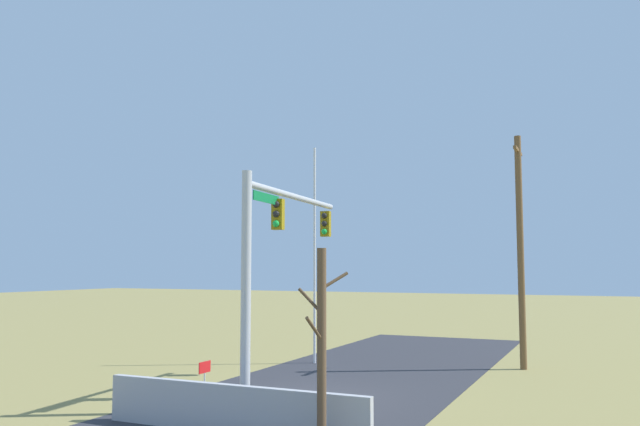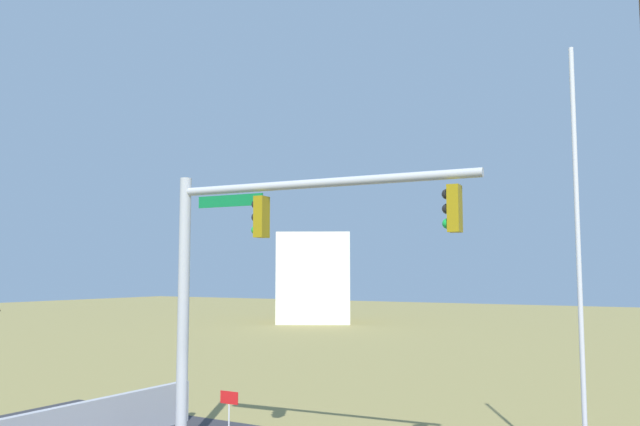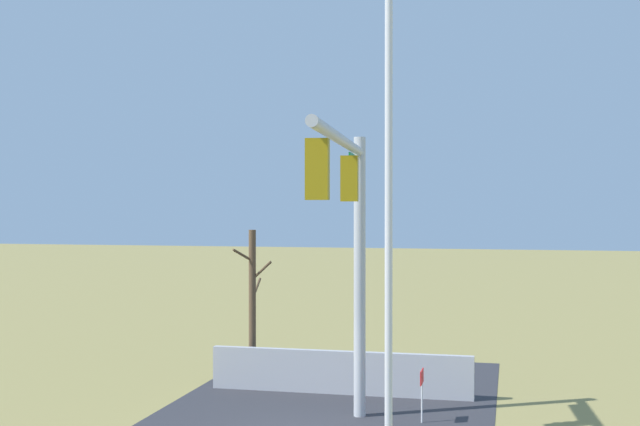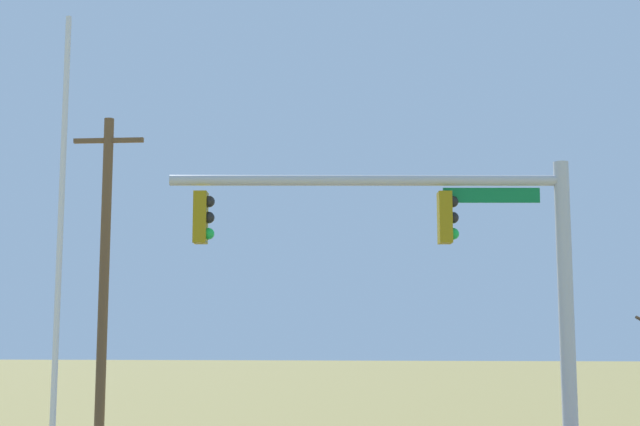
{
  "view_description": "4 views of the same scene",
  "coord_description": "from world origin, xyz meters",
  "px_view_note": "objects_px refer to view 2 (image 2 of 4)",
  "views": [
    {
      "loc": [
        17.76,
        8.21,
        3.88
      ],
      "look_at": [
        -2.03,
        -0.7,
        5.78
      ],
      "focal_mm": 35.56,
      "sensor_mm": 36.0,
      "label": 1
    },
    {
      "loc": [
        -8.29,
        11.16,
        4.25
      ],
      "look_at": [
        -1.08,
        -1.19,
        5.59
      ],
      "focal_mm": 36.28,
      "sensor_mm": 36.0,
      "label": 2
    },
    {
      "loc": [
        -16.72,
        -4.34,
        4.99
      ],
      "look_at": [
        -1.59,
        -0.86,
        4.85
      ],
      "focal_mm": 46.65,
      "sensor_mm": 36.0,
      "label": 3
    },
    {
      "loc": [
        -0.7,
        -17.04,
        3.52
      ],
      "look_at": [
        -1.92,
        -1.09,
        5.66
      ],
      "focal_mm": 48.58,
      "sensor_mm": 36.0,
      "label": 4
    }
  ],
  "objects_px": {
    "distant_building": "(314,278)",
    "flagpole": "(579,262)",
    "signal_mast": "(254,256)",
    "open_sign": "(229,404)"
  },
  "relations": [
    {
      "from": "distant_building",
      "to": "flagpole",
      "type": "bearing_deg",
      "value": -171.33
    },
    {
      "from": "signal_mast",
      "to": "flagpole",
      "type": "distance_m",
      "value": 7.05
    },
    {
      "from": "signal_mast",
      "to": "distant_building",
      "type": "height_order",
      "value": "distant_building"
    },
    {
      "from": "open_sign",
      "to": "distant_building",
      "type": "bearing_deg",
      "value": -62.3
    },
    {
      "from": "signal_mast",
      "to": "open_sign",
      "type": "relative_size",
      "value": 6.08
    },
    {
      "from": "flagpole",
      "to": "open_sign",
      "type": "xyz_separation_m",
      "value": [
        8.52,
        0.46,
        -3.57
      ]
    },
    {
      "from": "flagpole",
      "to": "open_sign",
      "type": "distance_m",
      "value": 9.25
    },
    {
      "from": "signal_mast",
      "to": "open_sign",
      "type": "distance_m",
      "value": 4.33
    },
    {
      "from": "flagpole",
      "to": "distant_building",
      "type": "distance_m",
      "value": 45.13
    },
    {
      "from": "distant_building",
      "to": "signal_mast",
      "type": "bearing_deg",
      "value": 179.96
    }
  ]
}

